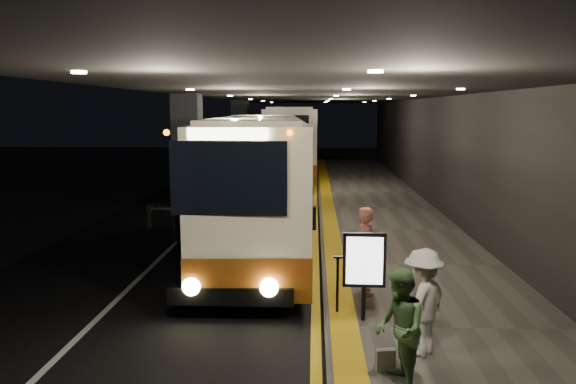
{
  "coord_description": "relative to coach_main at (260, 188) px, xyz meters",
  "views": [
    {
      "loc": [
        2.3,
        -12.66,
        3.95
      ],
      "look_at": [
        1.59,
        2.49,
        1.7
      ],
      "focal_mm": 35.0,
      "sensor_mm": 36.0,
      "label": 1
    }
  ],
  "objects": [
    {
      "name": "coach_main",
      "position": [
        0.0,
        0.0,
        0.0
      ],
      "size": [
        3.02,
        11.75,
        3.63
      ],
      "rotation": [
        0.0,
        0.0,
        0.05
      ],
      "color": "#EEE5C7",
      "rests_on": "ground"
    },
    {
      "name": "canopy",
      "position": [
        1.73,
        2.06,
        2.86
      ],
      "size": [
        9.0,
        50.0,
        0.4
      ],
      "primitive_type": "cube",
      "color": "black",
      "rests_on": "support_columns"
    },
    {
      "name": "info_sign",
      "position": [
        2.43,
        -5.81,
        -0.5
      ],
      "size": [
        0.77,
        0.14,
        1.62
      ],
      "rotation": [
        0.0,
        0.0,
        -0.03
      ],
      "color": "black",
      "rests_on": "sidewalk"
    },
    {
      "name": "passenger_boarding",
      "position": [
        2.63,
        -4.29,
        -0.68
      ],
      "size": [
        0.53,
        0.72,
        1.82
      ],
      "primitive_type": "imported",
      "rotation": [
        0.0,
        0.0,
        1.72
      ],
      "color": "#B05952",
      "rests_on": "sidewalk"
    },
    {
      "name": "terminal_wall",
      "position": [
        6.23,
        2.06,
        1.26
      ],
      "size": [
        0.1,
        50.0,
        6.0
      ],
      "primitive_type": "cube",
      "color": "black",
      "rests_on": "ground"
    },
    {
      "name": "ground",
      "position": [
        -0.77,
        -2.94,
        -1.74
      ],
      "size": [
        90.0,
        90.0,
        0.0
      ],
      "primitive_type": "plane",
      "color": "black"
    },
    {
      "name": "tactile_strip",
      "position": [
        2.08,
        2.06,
        -1.59
      ],
      "size": [
        0.5,
        50.0,
        0.01
      ],
      "primitive_type": "cube",
      "color": "gold",
      "rests_on": "sidewalk"
    },
    {
      "name": "stanchion_post",
      "position": [
        1.98,
        -5.43,
        -1.05
      ],
      "size": [
        0.05,
        0.05,
        1.08
      ],
      "primitive_type": "cylinder",
      "color": "black",
      "rests_on": "sidewalk"
    },
    {
      "name": "sidewalk",
      "position": [
        3.98,
        2.06,
        -1.67
      ],
      "size": [
        4.5,
        50.0,
        0.15
      ],
      "primitive_type": "cube",
      "color": "#514C44",
      "rests_on": "ground"
    },
    {
      "name": "coach_second",
      "position": [
        0.13,
        16.71,
        0.15
      ],
      "size": [
        3.07,
        12.6,
        3.93
      ],
      "rotation": [
        0.0,
        0.0,
        0.04
      ],
      "color": "#EEE5C7",
      "rests_on": "ground"
    },
    {
      "name": "kerb_stripe_yellow",
      "position": [
        1.58,
        2.06,
        -1.74
      ],
      "size": [
        0.18,
        50.0,
        0.01
      ],
      "primitive_type": "cube",
      "color": "gold",
      "rests_on": "ground"
    },
    {
      "name": "lane_line_white",
      "position": [
        -2.57,
        2.06,
        -1.74
      ],
      "size": [
        0.12,
        50.0,
        0.01
      ],
      "primitive_type": "cube",
      "color": "silver",
      "rests_on": "ground"
    },
    {
      "name": "bag_polka",
      "position": [
        2.58,
        -7.82,
        -1.42
      ],
      "size": [
        0.29,
        0.17,
        0.34
      ],
      "primitive_type": "cube",
      "rotation": [
        0.0,
        0.0,
        0.18
      ],
      "color": "black",
      "rests_on": "sidewalk"
    },
    {
      "name": "passenger_waiting_white",
      "position": [
        3.22,
        -7.18,
        -0.75
      ],
      "size": [
        1.08,
        1.16,
        1.68
      ],
      "primitive_type": "imported",
      "rotation": [
        0.0,
        0.0,
        -2.27
      ],
      "color": "beige",
      "rests_on": "sidewalk"
    },
    {
      "name": "passenger_waiting_green",
      "position": [
        2.7,
        -8.25,
        -0.76
      ],
      "size": [
        0.56,
        0.84,
        1.66
      ],
      "primitive_type": "imported",
      "rotation": [
        0.0,
        0.0,
        -1.49
      ],
      "color": "#456D3C",
      "rests_on": "sidewalk"
    },
    {
      "name": "support_columns",
      "position": [
        -2.27,
        1.06,
        0.46
      ],
      "size": [
        0.8,
        24.8,
        4.4
      ],
      "color": "black",
      "rests_on": "ground"
    }
  ]
}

